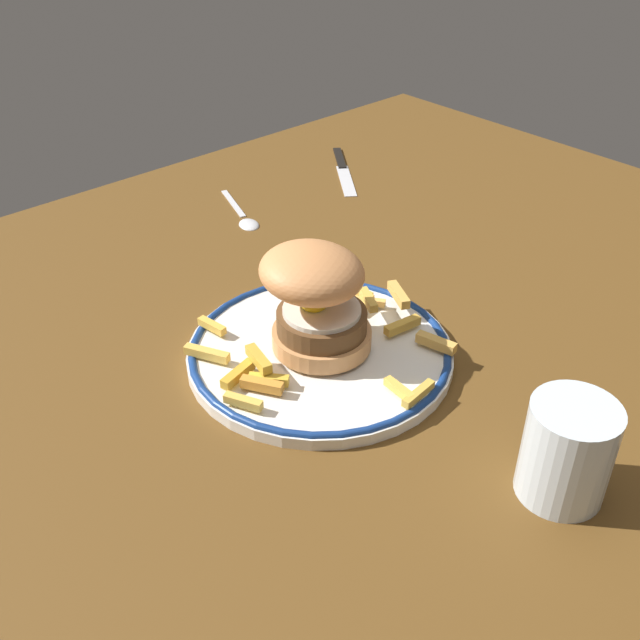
% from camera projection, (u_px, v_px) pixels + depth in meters
% --- Properties ---
extents(ground_plane, '(1.35, 0.98, 0.04)m').
position_uv_depth(ground_plane, '(308.00, 353.00, 0.79)').
color(ground_plane, brown).
extents(dinner_plate, '(0.27, 0.27, 0.02)m').
position_uv_depth(dinner_plate, '(320.00, 351.00, 0.74)').
color(dinner_plate, white).
rests_on(dinner_plate, ground_plane).
extents(burger, '(0.14, 0.14, 0.11)m').
position_uv_depth(burger, '(316.00, 297.00, 0.71)').
color(burger, tan).
rests_on(burger, dinner_plate).
extents(fries_pile, '(0.25, 0.24, 0.03)m').
position_uv_depth(fries_pile, '(326.00, 337.00, 0.74)').
color(fries_pile, '#E7B849').
rests_on(fries_pile, dinner_plate).
extents(water_glass, '(0.07, 0.07, 0.09)m').
position_uv_depth(water_glass, '(566.00, 456.00, 0.58)').
color(water_glass, silver).
rests_on(water_glass, ground_plane).
extents(knife, '(0.12, 0.15, 0.01)m').
position_uv_depth(knife, '(342.00, 166.00, 1.15)').
color(knife, black).
rests_on(knife, ground_plane).
extents(spoon, '(0.06, 0.13, 0.01)m').
position_uv_depth(spoon, '(245.00, 218.00, 1.00)').
color(spoon, silver).
rests_on(spoon, ground_plane).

